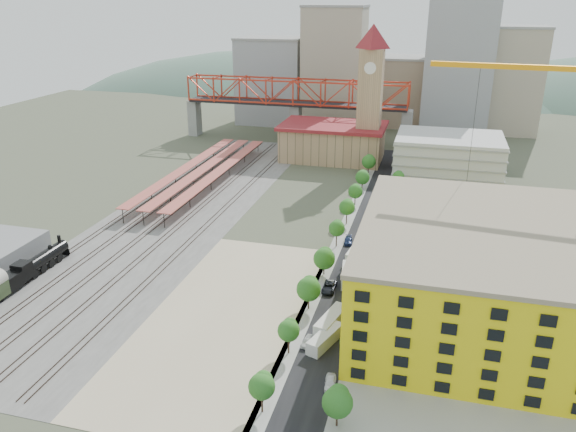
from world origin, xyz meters
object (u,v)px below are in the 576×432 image
(construction_building, at_px, (483,273))
(site_trailer_b, at_px, (331,321))
(site_trailer_c, at_px, (348,275))
(car_0, at_px, (307,342))
(site_trailer_a, at_px, (325,339))
(site_trailer_d, at_px, (356,253))
(clock_tower, at_px, (371,83))
(locomotive, at_px, (34,266))

(construction_building, distance_m, site_trailer_b, 29.13)
(site_trailer_c, relative_size, car_0, 2.49)
(car_0, bearing_deg, site_trailer_c, 88.43)
(site_trailer_a, relative_size, site_trailer_b, 0.92)
(site_trailer_b, distance_m, site_trailer_d, 30.51)
(clock_tower, height_order, car_0, clock_tower)
(site_trailer_d, bearing_deg, car_0, -87.13)
(locomotive, xyz_separation_m, site_trailer_c, (66.00, 14.87, -0.93))
(site_trailer_b, bearing_deg, site_trailer_d, 104.28)
(clock_tower, distance_m, site_trailer_d, 84.80)
(locomotive, height_order, site_trailer_a, locomotive)
(locomotive, bearing_deg, site_trailer_b, -3.33)
(clock_tower, relative_size, site_trailer_b, 5.28)
(locomotive, distance_m, site_trailer_a, 66.68)
(site_trailer_a, bearing_deg, clock_tower, 113.34)
(locomotive, bearing_deg, site_trailer_a, -8.15)
(site_trailer_d, height_order, car_0, site_trailer_d)
(site_trailer_c, xyz_separation_m, site_trailer_d, (0.00, 11.80, -0.02))
(site_trailer_c, height_order, car_0, site_trailer_c)
(clock_tower, height_order, locomotive, clock_tower)
(site_trailer_c, bearing_deg, car_0, -104.18)
(locomotive, relative_size, site_trailer_a, 2.66)
(locomotive, relative_size, site_trailer_c, 2.51)
(car_0, bearing_deg, site_trailer_b, 70.23)
(clock_tower, distance_m, car_0, 120.21)
(site_trailer_d, bearing_deg, site_trailer_c, -82.49)
(construction_building, distance_m, site_trailer_c, 28.48)
(site_trailer_b, xyz_separation_m, car_0, (-3.00, -6.43, -0.69))
(site_trailer_b, bearing_deg, site_trailer_c, 104.28)
(locomotive, height_order, car_0, locomotive)
(site_trailer_b, bearing_deg, site_trailer_a, -75.72)
(site_trailer_c, xyz_separation_m, car_0, (-3.00, -25.14, -0.65))
(construction_building, distance_m, site_trailer_d, 33.88)
(site_trailer_a, bearing_deg, site_trailer_c, 109.39)
(site_trailer_c, bearing_deg, clock_tower, 87.61)
(site_trailer_b, height_order, site_trailer_c, site_trailer_b)
(site_trailer_a, height_order, site_trailer_b, site_trailer_b)
(clock_tower, xyz_separation_m, construction_building, (34.00, -99.99, -19.29))
(locomotive, relative_size, site_trailer_b, 2.44)
(clock_tower, distance_m, site_trailer_b, 113.97)
(site_trailer_a, relative_size, site_trailer_d, 0.96)
(site_trailer_c, bearing_deg, locomotive, -174.68)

